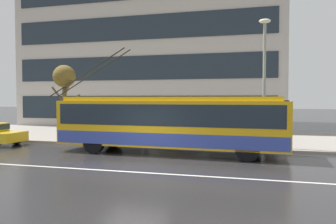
{
  "coord_description": "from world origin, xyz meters",
  "views": [
    {
      "loc": [
        4.85,
        -12.68,
        2.69
      ],
      "look_at": [
        0.34,
        3.98,
        2.0
      ],
      "focal_mm": 36.06,
      "sensor_mm": 36.0,
      "label": 1
    }
  ],
  "objects_px": {
    "street_tree_bare": "(64,79)",
    "trolleybus": "(170,122)",
    "pedestrian_approaching_curb": "(267,125)",
    "street_lamp": "(264,72)",
    "pedestrian_at_shelter": "(116,113)",
    "bus_shelter": "(177,111)"
  },
  "relations": [
    {
      "from": "street_tree_bare",
      "to": "trolleybus",
      "type": "bearing_deg",
      "value": -23.48
    },
    {
      "from": "trolleybus",
      "to": "pedestrian_approaching_curb",
      "type": "xyz_separation_m",
      "value": [
        4.65,
        4.08,
        -0.36
      ]
    },
    {
      "from": "trolleybus",
      "to": "pedestrian_approaching_curb",
      "type": "height_order",
      "value": "trolleybus"
    },
    {
      "from": "trolleybus",
      "to": "street_lamp",
      "type": "height_order",
      "value": "street_lamp"
    },
    {
      "from": "trolleybus",
      "to": "pedestrian_at_shelter",
      "type": "bearing_deg",
      "value": 140.04
    },
    {
      "from": "bus_shelter",
      "to": "pedestrian_approaching_curb",
      "type": "xyz_separation_m",
      "value": [
        5.21,
        0.45,
        -0.75
      ]
    },
    {
      "from": "trolleybus",
      "to": "street_tree_bare",
      "type": "distance_m",
      "value": 9.05
    },
    {
      "from": "pedestrian_approaching_curb",
      "to": "street_lamp",
      "type": "height_order",
      "value": "street_lamp"
    },
    {
      "from": "trolleybus",
      "to": "pedestrian_approaching_curb",
      "type": "relative_size",
      "value": 7.03
    },
    {
      "from": "street_lamp",
      "to": "trolleybus",
      "type": "bearing_deg",
      "value": -151.81
    },
    {
      "from": "bus_shelter",
      "to": "street_lamp",
      "type": "height_order",
      "value": "street_lamp"
    },
    {
      "from": "bus_shelter",
      "to": "street_tree_bare",
      "type": "bearing_deg",
      "value": -178.78
    },
    {
      "from": "pedestrian_at_shelter",
      "to": "pedestrian_approaching_curb",
      "type": "height_order",
      "value": "pedestrian_at_shelter"
    },
    {
      "from": "trolleybus",
      "to": "pedestrian_at_shelter",
      "type": "distance_m",
      "value": 5.96
    },
    {
      "from": "pedestrian_approaching_curb",
      "to": "pedestrian_at_shelter",
      "type": "bearing_deg",
      "value": -178.41
    },
    {
      "from": "trolleybus",
      "to": "bus_shelter",
      "type": "height_order",
      "value": "trolleybus"
    },
    {
      "from": "trolleybus",
      "to": "bus_shelter",
      "type": "relative_size",
      "value": 3.05
    },
    {
      "from": "pedestrian_approaching_curb",
      "to": "street_lamp",
      "type": "bearing_deg",
      "value": -97.13
    },
    {
      "from": "bus_shelter",
      "to": "pedestrian_at_shelter",
      "type": "distance_m",
      "value": 4.01
    },
    {
      "from": "pedestrian_approaching_curb",
      "to": "street_lamp",
      "type": "distance_m",
      "value": 3.38
    },
    {
      "from": "trolleybus",
      "to": "street_lamp",
      "type": "distance_m",
      "value": 5.64
    },
    {
      "from": "bus_shelter",
      "to": "pedestrian_at_shelter",
      "type": "xyz_separation_m",
      "value": [
        -4.01,
        0.19,
        -0.18
      ]
    }
  ]
}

